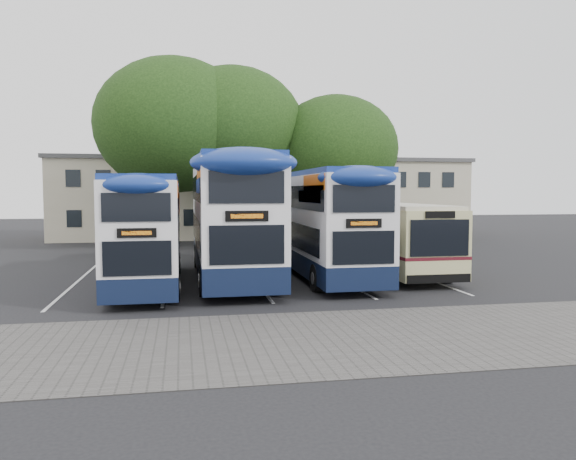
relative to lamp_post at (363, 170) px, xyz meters
The scene contains 12 objects.
ground 21.46m from the lamp_post, 106.72° to the right, with size 120.00×120.00×0.00m, color black.
paving_strip 26.71m from the lamp_post, 107.76° to the right, with size 40.00×6.00×0.01m, color #595654.
bay_lines 18.57m from the lamp_post, 123.08° to the right, with size 14.12×11.00×0.01m.
depot_building 9.43m from the lamp_post, 130.53° to the left, with size 32.40×8.40×6.20m.
lamp_post is the anchor object (origin of this frame).
tree_left 13.49m from the lamp_post, 169.41° to the right, with size 9.76×9.76×11.81m.
tree_mid 10.03m from the lamp_post, 165.99° to the right, with size 9.02×9.02×11.43m.
tree_right 4.36m from the lamp_post, 133.25° to the right, with size 8.03×8.03×9.74m.
bus_dd_left 21.52m from the lamp_post, 130.70° to the right, with size 2.41×9.94×4.14m.
bus_dd_mid 18.45m from the lamp_post, 125.53° to the right, with size 2.86×11.79×4.92m.
bus_dd_right 16.81m from the lamp_post, 113.97° to the right, with size 2.58×10.64×4.43m.
bus_single 14.96m from the lamp_post, 103.89° to the right, with size 2.61×10.27×3.06m.
Camera 1 is at (-6.61, -18.13, 3.63)m, focal length 35.00 mm.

